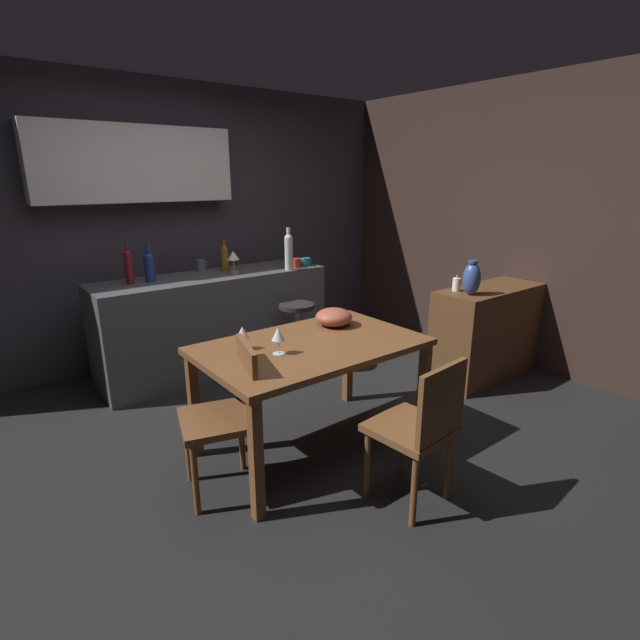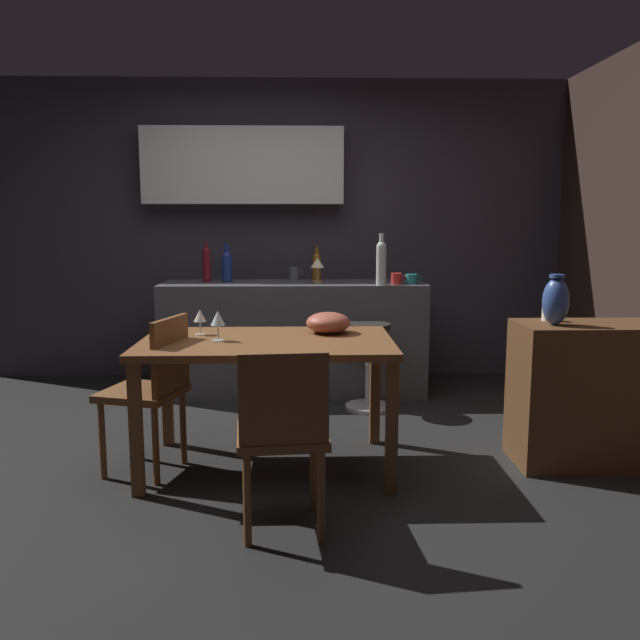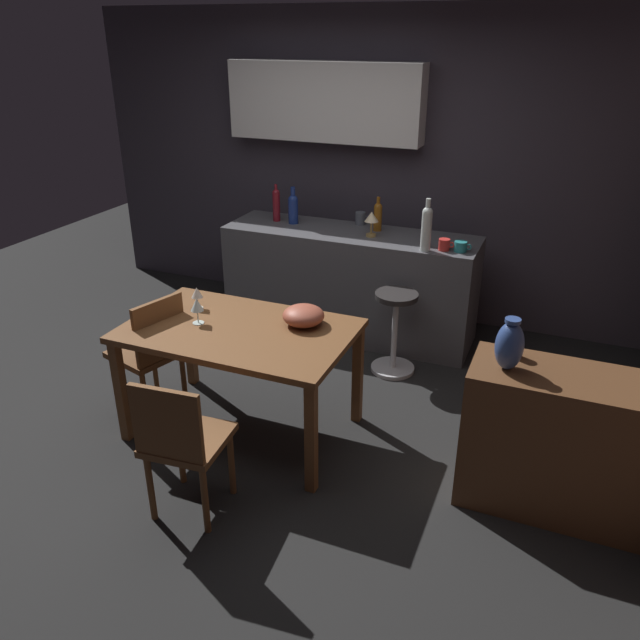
{
  "view_description": "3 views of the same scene",
  "coord_description": "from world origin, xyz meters",
  "px_view_note": "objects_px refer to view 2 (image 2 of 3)",
  "views": [
    {
      "loc": [
        -1.69,
        -2.47,
        1.75
      ],
      "look_at": [
        0.4,
        0.22,
        0.72
      ],
      "focal_mm": 26.74,
      "sensor_mm": 36.0,
      "label": 1
    },
    {
      "loc": [
        0.2,
        -3.8,
        1.4
      ],
      "look_at": [
        0.31,
        0.18,
        0.79
      ],
      "focal_mm": 36.85,
      "sensor_mm": 36.0,
      "label": 2
    },
    {
      "loc": [
        1.8,
        -3.22,
        2.42
      ],
      "look_at": [
        0.39,
        0.17,
        0.71
      ],
      "focal_mm": 35.26,
      "sensor_mm": 36.0,
      "label": 3
    }
  ],
  "objects_px": {
    "fruit_bowl": "(328,323)",
    "wine_bottle_amber": "(317,265)",
    "chair_near_window": "(153,387)",
    "wine_bottle_cobalt": "(227,265)",
    "chair_by_doorway": "(283,432)",
    "wine_bottle_clear": "(381,261)",
    "counter_lamp": "(317,265)",
    "sideboard_cabinet": "(611,394)",
    "bar_stool": "(368,364)",
    "dining_table": "(268,354)",
    "wine_glass_left": "(200,317)",
    "wine_bottle_ruby": "(207,263)",
    "pillar_candle_tall": "(548,311)",
    "vase_ceramic_blue": "(556,301)",
    "cup_red": "(397,279)",
    "wine_glass_right": "(218,319)",
    "cup_teal": "(412,279)",
    "cup_slate": "(294,273)"
  },
  "relations": [
    {
      "from": "cup_slate",
      "to": "wine_glass_left",
      "type": "bearing_deg",
      "value": -106.88
    },
    {
      "from": "dining_table",
      "to": "wine_glass_right",
      "type": "height_order",
      "value": "wine_glass_right"
    },
    {
      "from": "counter_lamp",
      "to": "vase_ceramic_blue",
      "type": "bearing_deg",
      "value": -51.98
    },
    {
      "from": "bar_stool",
      "to": "cup_red",
      "type": "xyz_separation_m",
      "value": [
        0.25,
        0.35,
        0.6
      ]
    },
    {
      "from": "chair_near_window",
      "to": "wine_glass_left",
      "type": "height_order",
      "value": "wine_glass_left"
    },
    {
      "from": "wine_bottle_amber",
      "to": "wine_bottle_cobalt",
      "type": "bearing_deg",
      "value": -174.42
    },
    {
      "from": "cup_teal",
      "to": "dining_table",
      "type": "bearing_deg",
      "value": -124.98
    },
    {
      "from": "sideboard_cabinet",
      "to": "cup_teal",
      "type": "distance_m",
      "value": 1.83
    },
    {
      "from": "wine_bottle_clear",
      "to": "counter_lamp",
      "type": "relative_size",
      "value": 1.97
    },
    {
      "from": "sideboard_cabinet",
      "to": "wine_bottle_ruby",
      "type": "distance_m",
      "value": 3.13
    },
    {
      "from": "wine_bottle_ruby",
      "to": "cup_red",
      "type": "height_order",
      "value": "wine_bottle_ruby"
    },
    {
      "from": "cup_teal",
      "to": "counter_lamp",
      "type": "height_order",
      "value": "counter_lamp"
    },
    {
      "from": "cup_teal",
      "to": "vase_ceramic_blue",
      "type": "relative_size",
      "value": 0.46
    },
    {
      "from": "wine_glass_left",
      "to": "cup_teal",
      "type": "relative_size",
      "value": 1.13
    },
    {
      "from": "wine_bottle_ruby",
      "to": "pillar_candle_tall",
      "type": "xyz_separation_m",
      "value": [
        2.19,
        -1.6,
        -0.18
      ]
    },
    {
      "from": "wine_glass_right",
      "to": "fruit_bowl",
      "type": "height_order",
      "value": "wine_glass_right"
    },
    {
      "from": "chair_near_window",
      "to": "sideboard_cabinet",
      "type": "bearing_deg",
      "value": 1.74
    },
    {
      "from": "wine_glass_right",
      "to": "vase_ceramic_blue",
      "type": "relative_size",
      "value": 0.59
    },
    {
      "from": "bar_stool",
      "to": "chair_by_doorway",
      "type": "bearing_deg",
      "value": -106.42
    },
    {
      "from": "cup_slate",
      "to": "counter_lamp",
      "type": "xyz_separation_m",
      "value": [
        0.19,
        -0.29,
        0.09
      ]
    },
    {
      "from": "chair_by_doorway",
      "to": "wine_bottle_ruby",
      "type": "bearing_deg",
      "value": 105.05
    },
    {
      "from": "counter_lamp",
      "to": "pillar_candle_tall",
      "type": "distance_m",
      "value": 1.98
    },
    {
      "from": "vase_ceramic_blue",
      "to": "cup_teal",
      "type": "bearing_deg",
      "value": 109.55
    },
    {
      "from": "chair_by_doorway",
      "to": "bar_stool",
      "type": "height_order",
      "value": "chair_by_doorway"
    },
    {
      "from": "chair_by_doorway",
      "to": "pillar_candle_tall",
      "type": "relative_size",
      "value": 6.27
    },
    {
      "from": "fruit_bowl",
      "to": "cup_teal",
      "type": "xyz_separation_m",
      "value": [
        0.7,
        1.3,
        0.14
      ]
    },
    {
      "from": "wine_glass_left",
      "to": "wine_bottle_amber",
      "type": "xyz_separation_m",
      "value": [
        0.71,
        1.61,
        0.18
      ]
    },
    {
      "from": "counter_lamp",
      "to": "cup_red",
      "type": "bearing_deg",
      "value": -10.72
    },
    {
      "from": "pillar_candle_tall",
      "to": "chair_near_window",
      "type": "bearing_deg",
      "value": -175.22
    },
    {
      "from": "fruit_bowl",
      "to": "wine_bottle_amber",
      "type": "xyz_separation_m",
      "value": [
        -0.03,
        1.57,
        0.23
      ]
    },
    {
      "from": "chair_near_window",
      "to": "wine_bottle_cobalt",
      "type": "height_order",
      "value": "wine_bottle_cobalt"
    },
    {
      "from": "vase_ceramic_blue",
      "to": "wine_glass_right",
      "type": "bearing_deg",
      "value": 179.95
    },
    {
      "from": "chair_by_doorway",
      "to": "cup_teal",
      "type": "distance_m",
      "value": 2.55
    },
    {
      "from": "counter_lamp",
      "to": "pillar_candle_tall",
      "type": "relative_size",
      "value": 1.48
    },
    {
      "from": "wine_glass_right",
      "to": "wine_bottle_clear",
      "type": "distance_m",
      "value": 1.82
    },
    {
      "from": "sideboard_cabinet",
      "to": "bar_stool",
      "type": "xyz_separation_m",
      "value": [
        -1.29,
        1.12,
        -0.07
      ]
    },
    {
      "from": "wine_glass_right",
      "to": "wine_bottle_amber",
      "type": "height_order",
      "value": "wine_bottle_amber"
    },
    {
      "from": "bar_stool",
      "to": "wine_bottle_clear",
      "type": "height_order",
      "value": "wine_bottle_clear"
    },
    {
      "from": "chair_near_window",
      "to": "vase_ceramic_blue",
      "type": "height_order",
      "value": "vase_ceramic_blue"
    },
    {
      "from": "chair_near_window",
      "to": "wine_bottle_amber",
      "type": "bearing_deg",
      "value": 62.83
    },
    {
      "from": "dining_table",
      "to": "wine_bottle_amber",
      "type": "bearing_deg",
      "value": 79.95
    },
    {
      "from": "dining_table",
      "to": "wine_glass_left",
      "type": "distance_m",
      "value": 0.47
    },
    {
      "from": "wine_bottle_ruby",
      "to": "cup_red",
      "type": "relative_size",
      "value": 2.66
    },
    {
      "from": "chair_near_window",
      "to": "wine_glass_right",
      "type": "bearing_deg",
      "value": 5.49
    },
    {
      "from": "wine_bottle_ruby",
      "to": "wine_bottle_clear",
      "type": "relative_size",
      "value": 0.8
    },
    {
      "from": "chair_by_doorway",
      "to": "wine_bottle_clear",
      "type": "xyz_separation_m",
      "value": [
        0.7,
        2.24,
        0.61
      ]
    },
    {
      "from": "wine_bottle_clear",
      "to": "counter_lamp",
      "type": "distance_m",
      "value": 0.52
    },
    {
      "from": "cup_red",
      "to": "cup_slate",
      "type": "bearing_deg",
      "value": 153.22
    },
    {
      "from": "wine_bottle_ruby",
      "to": "cup_red",
      "type": "distance_m",
      "value": 1.53
    },
    {
      "from": "fruit_bowl",
      "to": "cup_teal",
      "type": "height_order",
      "value": "cup_teal"
    }
  ]
}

